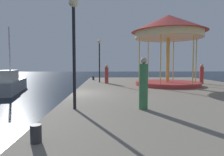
{
  "coord_description": "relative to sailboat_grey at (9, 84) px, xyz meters",
  "views": [
    {
      "loc": [
        2.01,
        -11.73,
        2.51
      ],
      "look_at": [
        2.51,
        2.44,
        1.54
      ],
      "focal_mm": 31.25,
      "sensor_mm": 36.0,
      "label": 1
    }
  ],
  "objects": [
    {
      "name": "quay_dock",
      "position": [
        13.53,
        -6.14,
        -0.37
      ],
      "size": [
        13.65,
        28.46,
        0.8
      ],
      "primitive_type": "cube",
      "color": "gray",
      "rests_on": "ground"
    },
    {
      "name": "lamp_post_mid_promenade",
      "position": [
        8.17,
        0.97,
        2.85
      ],
      "size": [
        0.36,
        0.36,
        4.1
      ],
      "color": "black",
      "rests_on": "quay_dock"
    },
    {
      "name": "person_mid_promenade",
      "position": [
        8.85,
        0.17,
        0.84
      ],
      "size": [
        0.34,
        0.34,
        1.72
      ],
      "color": "#B23833",
      "rests_on": "quay_dock"
    },
    {
      "name": "sailboat_grey",
      "position": [
        0.0,
        0.0,
        0.0
      ],
      "size": [
        3.26,
        7.03,
        5.99
      ],
      "color": "gray",
      "rests_on": "ground"
    },
    {
      "name": "lamp_post_near_edge",
      "position": [
        7.54,
        -10.41,
        2.91
      ],
      "size": [
        0.36,
        0.36,
        4.2
      ],
      "color": "black",
      "rests_on": "quay_dock"
    },
    {
      "name": "ground_plane",
      "position": [
        6.71,
        -6.14,
        -0.77
      ],
      "size": [
        120.0,
        120.0,
        0.0
      ],
      "primitive_type": "plane",
      "color": "black"
    },
    {
      "name": "bollard_north",
      "position": [
        7.2,
        -13.66,
        0.23
      ],
      "size": [
        0.24,
        0.24,
        0.4
      ],
      "primitive_type": "cylinder",
      "color": "#2D2D33",
      "rests_on": "quay_dock"
    },
    {
      "name": "carousel",
      "position": [
        13.86,
        -2.03,
        4.32
      ],
      "size": [
        6.01,
        6.01,
        5.73
      ],
      "color": "#B23333",
      "rests_on": "quay_dock"
    },
    {
      "name": "person_by_the_water",
      "position": [
        17.38,
        -0.73,
        0.86
      ],
      "size": [
        0.34,
        0.34,
        1.77
      ],
      "color": "#B23833",
      "rests_on": "quay_dock"
    },
    {
      "name": "person_near_carousel",
      "position": [
        10.18,
        -10.53,
        0.97
      ],
      "size": [
        0.34,
        0.34,
        1.99
      ],
      "color": "#387247",
      "rests_on": "quay_dock"
    },
    {
      "name": "bollard_south",
      "position": [
        7.39,
        4.03,
        0.23
      ],
      "size": [
        0.24,
        0.24,
        0.4
      ],
      "primitive_type": "cylinder",
      "color": "#2D2D33",
      "rests_on": "quay_dock"
    }
  ]
}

